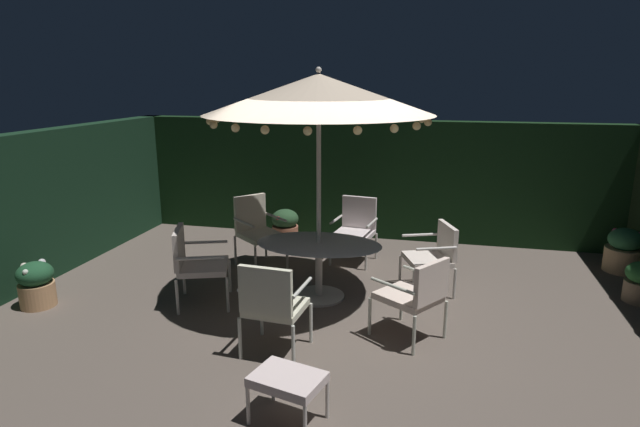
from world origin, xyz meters
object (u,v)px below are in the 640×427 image
Objects in this scene: patio_chair_southeast at (256,227)px; patio_umbrella at (319,95)px; patio_chair_south at (195,260)px; ottoman_footrest at (288,381)px; patio_dining_table at (319,256)px; potted_plant_back_right at (624,251)px; patio_chair_northeast at (435,253)px; patio_chair_southwest at (272,302)px; potted_plant_back_center at (285,225)px; patio_chair_east at (356,226)px; potted_plant_left_far at (36,284)px; patio_chair_north at (416,293)px.

patio_umbrella is at bearing -39.61° from patio_chair_southeast.
patio_umbrella is 2.49m from patio_chair_southeast.
patio_chair_south reaches higher than ottoman_footrest.
patio_dining_table reaches higher than potted_plant_back_right.
patio_chair_northeast is 2.58m from patio_chair_southwest.
patio_dining_table reaches higher than ottoman_footrest.
patio_chair_southwest is at bearing -36.96° from patio_chair_south.
patio_chair_southeast is 1.53m from patio_chair_south.
patio_dining_table is at bearing 85.70° from patio_chair_southwest.
patio_chair_northeast is 0.87× the size of patio_chair_southeast.
patio_chair_southwest is at bearing -74.93° from potted_plant_back_center.
patio_chair_southwest is at bearing -94.30° from patio_umbrella.
patio_umbrella is 2.51m from patio_chair_east.
patio_chair_east is at bearing -173.90° from potted_plant_back_right.
patio_chair_southwest is 1.55× the size of potted_plant_back_right.
ottoman_footrest is at bearing -66.39° from patio_chair_southeast.
patio_chair_southeast is 1.85× the size of potted_plant_back_center.
patio_dining_table reaches higher than potted_plant_back_center.
patio_dining_table reaches higher than potted_plant_left_far.
patio_chair_northeast is at bearing 18.78° from potted_plant_left_far.
patio_chair_southeast is (-2.44, 1.85, 0.05)m from patio_chair_north.
patio_chair_north is 0.93× the size of patio_chair_southwest.
patio_chair_southeast is (-2.60, 0.43, 0.06)m from patio_chair_northeast.
patio_chair_southeast reaches higher than potted_plant_left_far.
patio_umbrella reaches higher than potted_plant_left_far.
ottoman_footrest is 3.93m from potted_plant_left_far.
ottoman_footrest is (0.34, -2.51, -2.18)m from patio_umbrella.
patio_umbrella is 3.09× the size of patio_chair_north.
patio_chair_northeast is 3.00m from potted_plant_back_right.
patio_chair_northeast reaches higher than potted_plant_back_right.
patio_dining_table is 1.53m from patio_chair_south.
patio_chair_northeast is at bearing 70.57° from ottoman_footrest.
patio_chair_east reaches higher than potted_plant_back_center.
patio_chair_north is at bearing -96.43° from patio_chair_northeast.
patio_chair_southwest reaches higher than potted_plant_back_center.
patio_dining_table is at bearing 97.70° from ottoman_footrest.
patio_chair_southeast is at bearing -169.82° from potted_plant_back_right.
patio_chair_east is 0.94× the size of patio_chair_southeast.
patio_chair_southeast is at bearing -159.26° from patio_chair_east.
potted_plant_back_right is (4.08, 1.93, -2.23)m from patio_umbrella.
patio_dining_table is at bearing -98.35° from patio_chair_east.
patio_chair_east is 1.51m from patio_chair_southeast.
patio_dining_table is 2.48× the size of potted_plant_back_right.
patio_chair_north is 1.44× the size of ottoman_footrest.
potted_plant_back_right is (3.74, 4.43, -0.06)m from ottoman_footrest.
patio_chair_north is 1.44× the size of potted_plant_back_right.
patio_chair_north is 3.06m from patio_chair_southeast.
potted_plant_back_center is at bearing 105.07° from patio_chair_southwest.
patio_umbrella is at bearing -158.64° from patio_chair_northeast.
patio_dining_table is at bearing -154.71° from potted_plant_back_right.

